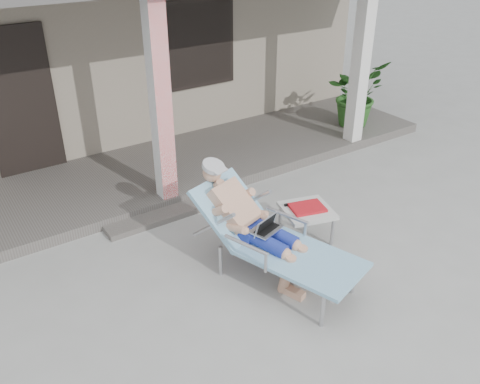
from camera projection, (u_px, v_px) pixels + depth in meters
ground at (259, 287)px, 5.45m from camera, size 60.00×60.00×0.00m
house at (55, 28)px, 9.38m from camera, size 10.40×5.40×3.30m
porch_deck at (142, 176)px, 7.60m from camera, size 10.00×2.00×0.15m
porch_step at (178, 211)px, 6.78m from camera, size 2.00×0.30×0.07m
lounger at (263, 212)px, 5.31m from camera, size 1.27×2.02×1.27m
side_table at (307, 212)px, 6.01m from camera, size 0.69×0.69×0.50m
potted_palm at (356, 94)px, 9.01m from camera, size 1.20×1.10×1.14m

